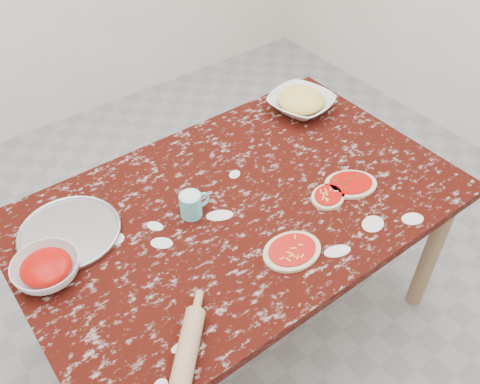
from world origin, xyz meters
name	(u,v)px	position (x,y,z in m)	size (l,w,h in m)	color
ground	(240,317)	(0.00, 0.00, 0.00)	(4.00, 4.00, 0.00)	gray
worktable	(240,218)	(0.00, 0.00, 0.67)	(1.60, 1.00, 0.75)	black
pizza_tray	(70,233)	(-0.56, 0.22, 0.76)	(0.34, 0.34, 0.01)	#B2B2B7
sauce_bowl	(47,270)	(-0.68, 0.10, 0.78)	(0.21, 0.21, 0.07)	white
cheese_bowl	(301,104)	(0.57, 0.31, 0.78)	(0.27, 0.27, 0.07)	white
flour_mug	(192,204)	(-0.17, 0.05, 0.80)	(0.12, 0.08, 0.09)	#5FC1CC
pizza_left	(292,251)	(-0.01, -0.29, 0.76)	(0.22, 0.18, 0.02)	beige
pizza_mid	(328,197)	(0.27, -0.18, 0.76)	(0.17, 0.16, 0.02)	beige
pizza_right	(351,184)	(0.39, -0.18, 0.76)	(0.25, 0.22, 0.02)	beige
rolling_pin	(186,358)	(-0.50, -0.42, 0.78)	(0.06, 0.06, 0.30)	tan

